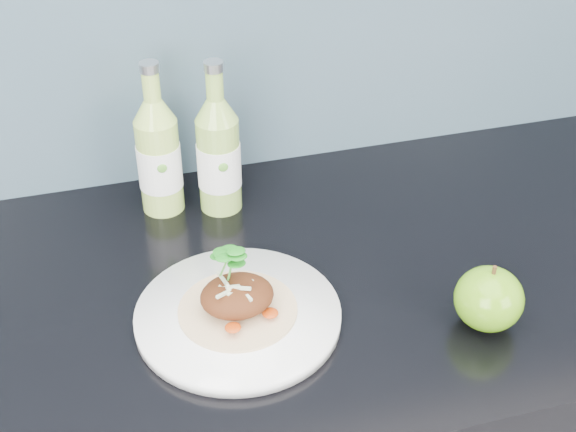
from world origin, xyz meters
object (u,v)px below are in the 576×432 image
(dinner_plate, at_px, (238,316))
(cider_bottle_right, at_px, (219,155))
(green_apple, at_px, (489,299))
(cider_bottle_left, at_px, (159,156))

(dinner_plate, distance_m, cider_bottle_right, 0.26)
(dinner_plate, bearing_deg, green_apple, -16.66)
(cider_bottle_left, bearing_deg, cider_bottle_right, -30.14)
(cider_bottle_left, bearing_deg, green_apple, -62.74)
(green_apple, height_order, cider_bottle_left, cider_bottle_left)
(dinner_plate, bearing_deg, cider_bottle_right, 82.70)
(green_apple, bearing_deg, dinner_plate, 163.34)
(cider_bottle_right, bearing_deg, green_apple, -33.23)
(green_apple, xyz_separation_m, cider_bottle_right, (-0.25, 0.33, 0.05))
(dinner_plate, relative_size, green_apple, 3.01)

